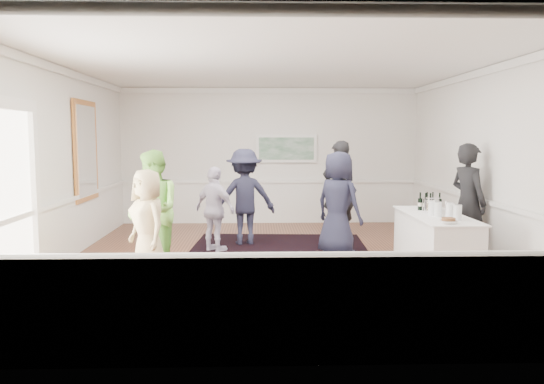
{
  "coord_description": "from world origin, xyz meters",
  "views": [
    {
      "loc": [
        -0.31,
        -8.59,
        2.07
      ],
      "look_at": [
        -0.05,
        0.2,
        1.14
      ],
      "focal_mm": 35.0,
      "sensor_mm": 36.0,
      "label": 1
    }
  ],
  "objects_px": {
    "guest_dark_a": "(244,197)",
    "guest_green": "(153,210)",
    "nut_bowl": "(448,221)",
    "guest_dark_b": "(339,189)",
    "bartender": "(468,202)",
    "guest_lilac": "(215,209)",
    "guest_tan": "(148,225)",
    "ice_bucket": "(432,205)",
    "guest_navy": "(338,204)",
    "serving_table": "(435,242)"
  },
  "relations": [
    {
      "from": "bartender",
      "to": "guest_dark_a",
      "type": "height_order",
      "value": "bartender"
    },
    {
      "from": "guest_lilac",
      "to": "guest_dark_a",
      "type": "distance_m",
      "value": 0.85
    },
    {
      "from": "guest_dark_a",
      "to": "guest_tan",
      "type": "bearing_deg",
      "value": 51.84
    },
    {
      "from": "bartender",
      "to": "guest_lilac",
      "type": "xyz_separation_m",
      "value": [
        -4.25,
        0.79,
        -0.21
      ]
    },
    {
      "from": "nut_bowl",
      "to": "guest_lilac",
      "type": "bearing_deg",
      "value": 147.33
    },
    {
      "from": "bartender",
      "to": "ice_bucket",
      "type": "relative_size",
      "value": 7.52
    },
    {
      "from": "nut_bowl",
      "to": "ice_bucket",
      "type": "bearing_deg",
      "value": 83.87
    },
    {
      "from": "guest_dark_a",
      "to": "guest_dark_b",
      "type": "distance_m",
      "value": 2.05
    },
    {
      "from": "guest_dark_b",
      "to": "guest_green",
      "type": "bearing_deg",
      "value": 18.03
    },
    {
      "from": "serving_table",
      "to": "bartender",
      "type": "relative_size",
      "value": 1.09
    },
    {
      "from": "guest_dark_a",
      "to": "nut_bowl",
      "type": "distance_m",
      "value": 4.06
    },
    {
      "from": "guest_dark_a",
      "to": "guest_dark_b",
      "type": "height_order",
      "value": "guest_dark_b"
    },
    {
      "from": "guest_dark_a",
      "to": "guest_green",
      "type": "bearing_deg",
      "value": 44.53
    },
    {
      "from": "guest_dark_a",
      "to": "guest_navy",
      "type": "relative_size",
      "value": 1.01
    },
    {
      "from": "ice_bucket",
      "to": "guest_tan",
      "type": "bearing_deg",
      "value": -171.22
    },
    {
      "from": "guest_lilac",
      "to": "guest_navy",
      "type": "height_order",
      "value": "guest_navy"
    },
    {
      "from": "serving_table",
      "to": "guest_dark_b",
      "type": "xyz_separation_m",
      "value": [
        -1.1,
        2.72,
        0.56
      ]
    },
    {
      "from": "guest_dark_a",
      "to": "ice_bucket",
      "type": "xyz_separation_m",
      "value": [
        3.01,
        -1.79,
        0.06
      ]
    },
    {
      "from": "serving_table",
      "to": "ice_bucket",
      "type": "relative_size",
      "value": 8.16
    },
    {
      "from": "guest_dark_a",
      "to": "guest_dark_b",
      "type": "bearing_deg",
      "value": -169.41
    },
    {
      "from": "serving_table",
      "to": "guest_dark_b",
      "type": "relative_size",
      "value": 1.07
    },
    {
      "from": "guest_green",
      "to": "guest_dark_b",
      "type": "xyz_separation_m",
      "value": [
        3.28,
        2.6,
        0.06
      ]
    },
    {
      "from": "serving_table",
      "to": "nut_bowl",
      "type": "height_order",
      "value": "nut_bowl"
    },
    {
      "from": "guest_navy",
      "to": "guest_dark_b",
      "type": "bearing_deg",
      "value": -54.34
    },
    {
      "from": "bartender",
      "to": "guest_dark_b",
      "type": "height_order",
      "value": "guest_dark_b"
    },
    {
      "from": "guest_navy",
      "to": "guest_green",
      "type": "bearing_deg",
      "value": 61.32
    },
    {
      "from": "bartender",
      "to": "guest_lilac",
      "type": "distance_m",
      "value": 4.33
    },
    {
      "from": "guest_tan",
      "to": "ice_bucket",
      "type": "height_order",
      "value": "guest_tan"
    },
    {
      "from": "bartender",
      "to": "serving_table",
      "type": "bearing_deg",
      "value": 106.39
    },
    {
      "from": "guest_dark_a",
      "to": "guest_dark_b",
      "type": "xyz_separation_m",
      "value": [
        1.92,
        0.71,
        0.07
      ]
    },
    {
      "from": "bartender",
      "to": "guest_green",
      "type": "distance_m",
      "value": 5.12
    },
    {
      "from": "guest_dark_b",
      "to": "ice_bucket",
      "type": "height_order",
      "value": "guest_dark_b"
    },
    {
      "from": "guest_lilac",
      "to": "guest_dark_a",
      "type": "height_order",
      "value": "guest_dark_a"
    },
    {
      "from": "serving_table",
      "to": "bartender",
      "type": "height_order",
      "value": "bartender"
    },
    {
      "from": "guest_green",
      "to": "nut_bowl",
      "type": "relative_size",
      "value": 7.73
    },
    {
      "from": "guest_tan",
      "to": "guest_dark_a",
      "type": "distance_m",
      "value": 2.81
    },
    {
      "from": "guest_dark_b",
      "to": "guest_navy",
      "type": "bearing_deg",
      "value": 60.5
    },
    {
      "from": "guest_tan",
      "to": "guest_navy",
      "type": "xyz_separation_m",
      "value": [
        2.98,
        1.46,
        0.1
      ]
    },
    {
      "from": "serving_table",
      "to": "guest_green",
      "type": "height_order",
      "value": "guest_green"
    },
    {
      "from": "serving_table",
      "to": "nut_bowl",
      "type": "distance_m",
      "value": 0.96
    },
    {
      "from": "guest_lilac",
      "to": "ice_bucket",
      "type": "relative_size",
      "value": 5.9
    },
    {
      "from": "guest_dark_a",
      "to": "serving_table",
      "type": "bearing_deg",
      "value": 136.6
    },
    {
      "from": "guest_green",
      "to": "guest_dark_b",
      "type": "bearing_deg",
      "value": 97.14
    },
    {
      "from": "guest_dark_b",
      "to": "ice_bucket",
      "type": "bearing_deg",
      "value": 93.33
    },
    {
      "from": "guest_dark_a",
      "to": "guest_navy",
      "type": "height_order",
      "value": "guest_dark_a"
    },
    {
      "from": "guest_tan",
      "to": "guest_dark_a",
      "type": "relative_size",
      "value": 0.87
    },
    {
      "from": "ice_bucket",
      "to": "nut_bowl",
      "type": "height_order",
      "value": "ice_bucket"
    },
    {
      "from": "serving_table",
      "to": "guest_navy",
      "type": "xyz_separation_m",
      "value": [
        -1.37,
        1.01,
        0.47
      ]
    },
    {
      "from": "guest_green",
      "to": "nut_bowl",
      "type": "bearing_deg",
      "value": 46.17
    },
    {
      "from": "serving_table",
      "to": "nut_bowl",
      "type": "bearing_deg",
      "value": -97.62
    }
  ]
}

